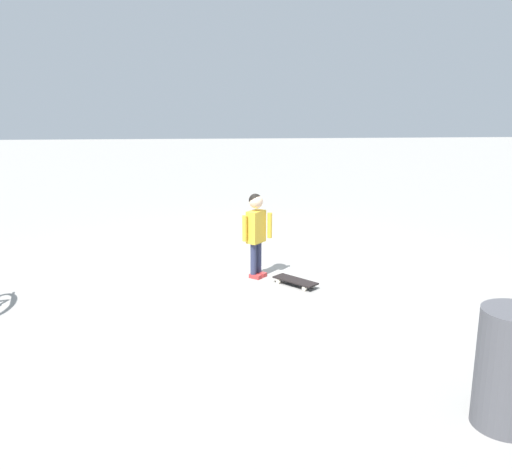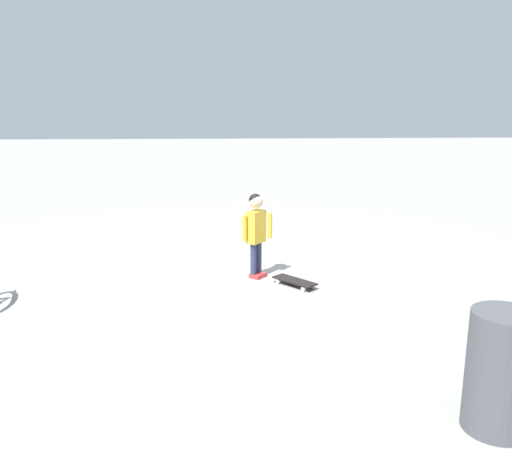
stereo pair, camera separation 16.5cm
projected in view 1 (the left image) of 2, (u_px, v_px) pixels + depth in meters
name	position (u px, v px, depth m)	size (l,w,h in m)	color
ground_plane	(238.00, 269.00, 7.21)	(50.00, 50.00, 0.00)	gray
child_person	(256.00, 226.00, 6.75)	(0.28, 0.38, 1.06)	#2D3351
skateboard	(295.00, 281.00, 6.57)	(0.55, 0.52, 0.07)	black
trash_bin	(510.00, 369.00, 3.67)	(0.45, 0.45, 0.84)	#4C4C51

